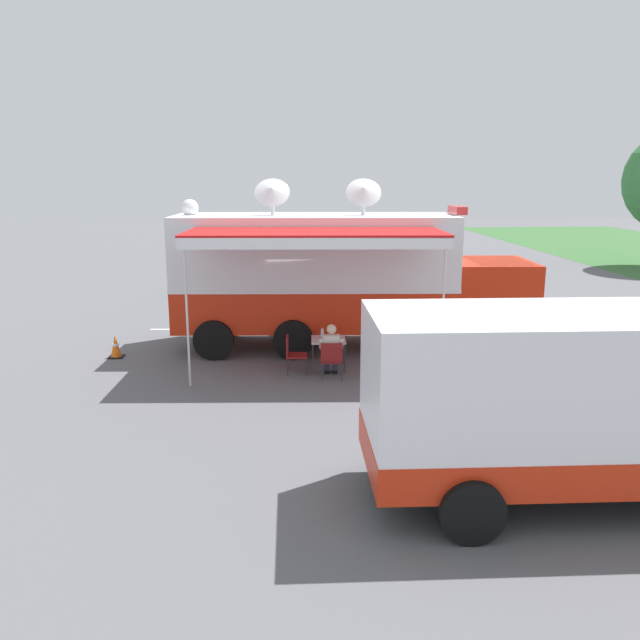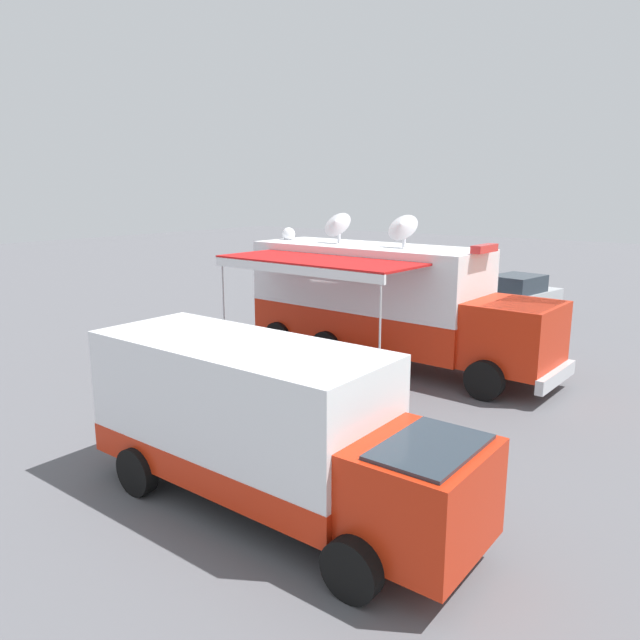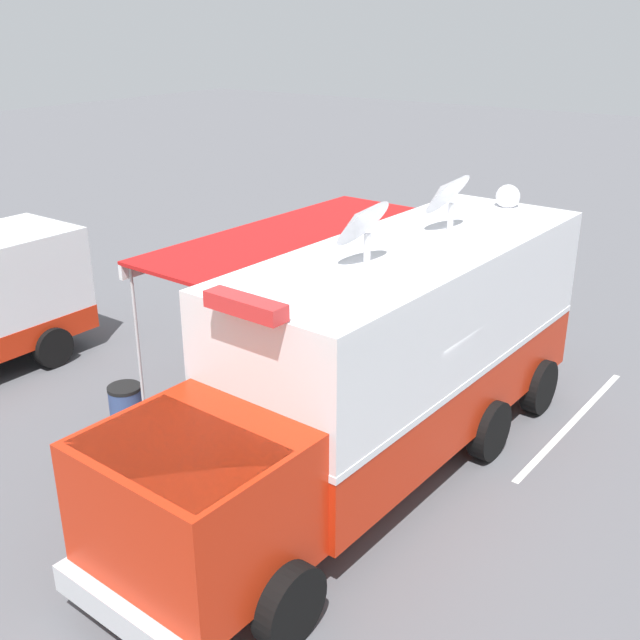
# 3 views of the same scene
# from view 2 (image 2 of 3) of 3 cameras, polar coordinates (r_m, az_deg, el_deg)

# --- Properties ---
(ground_plane) EXTENTS (100.00, 100.00, 0.00)m
(ground_plane) POSITION_cam_2_polar(r_m,az_deg,el_deg) (18.65, 4.40, -3.61)
(ground_plane) COLOR #5B5B60
(lot_stripe) EXTENTS (0.35, 4.80, 0.01)m
(lot_stripe) POSITION_cam_2_polar(r_m,az_deg,el_deg) (21.59, 1.91, -1.36)
(lot_stripe) COLOR silver
(lot_stripe) RESTS_ON ground
(command_truck) EXTENTS (5.13, 9.60, 4.53)m
(command_truck) POSITION_cam_2_polar(r_m,az_deg,el_deg) (17.77, 6.41, 2.00)
(command_truck) COLOR red
(command_truck) RESTS_ON ground
(folding_table) EXTENTS (0.84, 0.84, 0.73)m
(folding_table) POSITION_cam_2_polar(r_m,az_deg,el_deg) (16.65, 1.11, -3.13)
(folding_table) COLOR silver
(folding_table) RESTS_ON ground
(water_bottle) EXTENTS (0.07, 0.07, 0.22)m
(water_bottle) POSITION_cam_2_polar(r_m,az_deg,el_deg) (16.81, 1.08, -2.40)
(water_bottle) COLOR silver
(water_bottle) RESTS_ON folding_table
(folding_chair_at_table) EXTENTS (0.50, 0.50, 0.87)m
(folding_chair_at_table) POSITION_cam_2_polar(r_m,az_deg,el_deg) (16.06, -0.52, -4.29)
(folding_chair_at_table) COLOR maroon
(folding_chair_at_table) RESTS_ON ground
(folding_chair_beside_table) EXTENTS (0.50, 0.50, 0.87)m
(folding_chair_beside_table) POSITION_cam_2_polar(r_m,az_deg,el_deg) (16.97, -1.76, -3.38)
(folding_chair_beside_table) COLOR maroon
(folding_chair_beside_table) RESTS_ON ground
(seated_responder) EXTENTS (0.68, 0.57, 1.25)m
(seated_responder) POSITION_cam_2_polar(r_m,az_deg,el_deg) (16.16, -0.09, -3.67)
(seated_responder) COLOR silver
(seated_responder) RESTS_ON ground
(trash_bin) EXTENTS (0.57, 0.57, 0.91)m
(trash_bin) POSITION_cam_2_polar(r_m,az_deg,el_deg) (13.97, 3.89, -7.15)
(trash_bin) COLOR #384C7F
(trash_bin) RESTS_ON ground
(traffic_cone) EXTENTS (0.36, 0.36, 0.58)m
(traffic_cone) POSITION_cam_2_polar(r_m,az_deg,el_deg) (21.05, -8.56, -1.08)
(traffic_cone) COLOR black
(traffic_cone) RESTS_ON ground
(support_truck) EXTENTS (2.43, 6.84, 2.70)m
(support_truck) POSITION_cam_2_polar(r_m,az_deg,el_deg) (9.78, -5.50, -10.06)
(support_truck) COLOR white
(support_truck) RESTS_ON ground
(car_behind_truck) EXTENTS (4.45, 2.57, 1.76)m
(car_behind_truck) POSITION_cam_2_polar(r_m,az_deg,el_deg) (25.52, 18.39, 2.15)
(car_behind_truck) COLOR #B2B5BA
(car_behind_truck) RESTS_ON ground
(car_far_corner) EXTENTS (4.25, 2.12, 1.76)m
(car_far_corner) POSITION_cam_2_polar(r_m,az_deg,el_deg) (26.12, 9.53, 2.83)
(car_far_corner) COLOR navy
(car_far_corner) RESTS_ON ground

